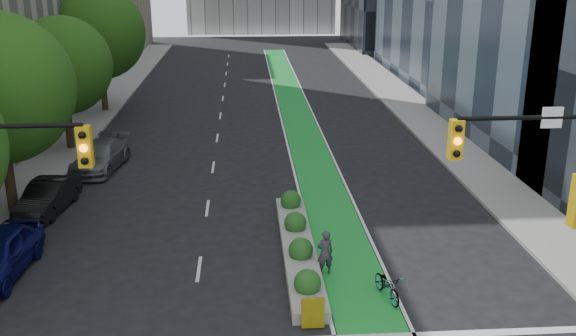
{
  "coord_description": "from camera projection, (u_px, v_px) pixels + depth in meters",
  "views": [
    {
      "loc": [
        -0.7,
        -15.1,
        10.67
      ],
      "look_at": [
        0.9,
        8.4,
        3.0
      ],
      "focal_mm": 40.0,
      "sensor_mm": 36.0,
      "label": 1
    }
  ],
  "objects": [
    {
      "name": "bike_lane_paint",
      "position": [
        297.0,
        115.0,
        46.33
      ],
      "size": [
        2.2,
        70.0,
        0.01
      ],
      "primitive_type": "cube",
      "color": "green",
      "rests_on": "ground"
    },
    {
      "name": "median_planter",
      "position": [
        298.0,
        245.0,
        24.31
      ],
      "size": [
        1.2,
        10.26,
        1.1
      ],
      "color": "gray",
      "rests_on": "ground"
    },
    {
      "name": "cyclist",
      "position": [
        325.0,
        253.0,
        22.6
      ],
      "size": [
        0.68,
        0.52,
        1.66
      ],
      "primitive_type": "imported",
      "rotation": [
        0.0,
        0.0,
        3.36
      ],
      "color": "#37323C",
      "rests_on": "ground"
    },
    {
      "name": "parked_car_left_mid",
      "position": [
        48.0,
        197.0,
        28.29
      ],
      "size": [
        2.06,
        4.45,
        1.41
      ],
      "primitive_type": "imported",
      "rotation": [
        0.0,
        0.0,
        -0.14
      ],
      "color": "black",
      "rests_on": "ground"
    },
    {
      "name": "tree_midfar",
      "position": [
        62.0,
        66.0,
        36.3
      ],
      "size": [
        5.6,
        5.6,
        7.76
      ],
      "color": "black",
      "rests_on": "ground"
    },
    {
      "name": "tree_far",
      "position": [
        99.0,
        33.0,
        45.56
      ],
      "size": [
        6.6,
        6.6,
        9.0
      ],
      "color": "black",
      "rests_on": "ground"
    },
    {
      "name": "bicycle",
      "position": [
        387.0,
        285.0,
        21.09
      ],
      "size": [
        1.0,
        1.85,
        0.92
      ],
      "primitive_type": "imported",
      "rotation": [
        0.0,
        0.0,
        0.23
      ],
      "color": "gray",
      "rests_on": "ground"
    },
    {
      "name": "sidewalk_left",
      "position": [
        71.0,
        135.0,
        40.6
      ],
      "size": [
        3.6,
        90.0,
        0.15
      ],
      "primitive_type": "cube",
      "color": "gray",
      "rests_on": "ground"
    },
    {
      "name": "sidewalk_right",
      "position": [
        436.0,
        129.0,
        42.13
      ],
      "size": [
        3.6,
        90.0,
        0.15
      ],
      "primitive_type": "cube",
      "color": "gray",
      "rests_on": "ground"
    },
    {
      "name": "parked_car_left_far",
      "position": [
        101.0,
        156.0,
        34.06
      ],
      "size": [
        2.75,
        5.31,
        1.47
      ],
      "primitive_type": "imported",
      "rotation": [
        0.0,
        0.0,
        -0.14
      ],
      "color": "#56595B",
      "rests_on": "ground"
    }
  ]
}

